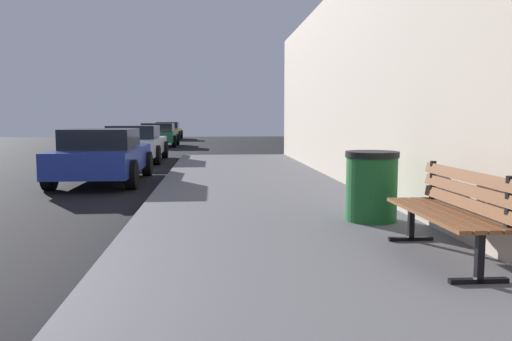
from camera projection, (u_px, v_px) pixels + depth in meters
The scene contains 7 objects.
sidewalk at pixel (346, 331), 3.41m from camera, with size 4.00×32.00×0.15m, color #5B5B60.
bench at pixel (451, 206), 4.87m from camera, with size 0.52×1.72×0.89m.
trash_bin at pixel (371, 186), 6.73m from camera, with size 0.71×0.71×0.92m.
car_blue at pixel (103, 155), 11.97m from camera, with size 1.93×4.17×1.27m.
car_white at pixel (135, 143), 17.91m from camera, with size 2.02×4.47×1.27m.
car_green at pixel (159, 135), 27.78m from camera, with size 2.07×4.11×1.27m.
car_yellow at pixel (168, 130), 37.41m from camera, with size 1.98×4.31×1.27m.
Camera 1 is at (3.11, -3.22, 1.50)m, focal length 35.54 mm.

